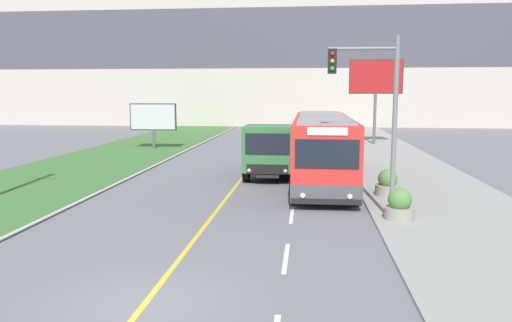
{
  "coord_description": "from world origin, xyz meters",
  "views": [
    {
      "loc": [
        3.28,
        -9.38,
        4.3
      ],
      "look_at": [
        1.1,
        11.41,
        1.4
      ],
      "focal_mm": 35.0,
      "sensor_mm": 36.0,
      "label": 1
    }
  ],
  "objects_px": {
    "traffic_light_mast": "(375,105)",
    "billboard_large": "(376,80)",
    "city_bus": "(322,148)",
    "dump_truck": "(271,151)",
    "billboard_small": "(153,118)",
    "planter_round_near": "(400,206)",
    "car_distant": "(317,134)",
    "planter_round_second": "(387,184)"
  },
  "relations": [
    {
      "from": "traffic_light_mast",
      "to": "billboard_small",
      "type": "relative_size",
      "value": 1.71
    },
    {
      "from": "dump_truck",
      "to": "planter_round_near",
      "type": "distance_m",
      "value": 9.51
    },
    {
      "from": "traffic_light_mast",
      "to": "planter_round_near",
      "type": "distance_m",
      "value": 3.45
    },
    {
      "from": "billboard_large",
      "to": "billboard_small",
      "type": "distance_m",
      "value": 17.98
    },
    {
      "from": "billboard_large",
      "to": "billboard_small",
      "type": "xyz_separation_m",
      "value": [
        -17.08,
        -4.8,
        -2.88
      ]
    },
    {
      "from": "car_distant",
      "to": "traffic_light_mast",
      "type": "height_order",
      "value": "traffic_light_mast"
    },
    {
      "from": "billboard_small",
      "to": "planter_round_near",
      "type": "height_order",
      "value": "billboard_small"
    },
    {
      "from": "city_bus",
      "to": "billboard_small",
      "type": "xyz_separation_m",
      "value": [
        -12.37,
        12.82,
        0.73
      ]
    },
    {
      "from": "planter_round_near",
      "to": "billboard_large",
      "type": "bearing_deg",
      "value": 84.67
    },
    {
      "from": "dump_truck",
      "to": "billboard_small",
      "type": "bearing_deg",
      "value": 129.36
    },
    {
      "from": "car_distant",
      "to": "billboard_large",
      "type": "height_order",
      "value": "billboard_large"
    },
    {
      "from": "dump_truck",
      "to": "planter_round_near",
      "type": "height_order",
      "value": "dump_truck"
    },
    {
      "from": "traffic_light_mast",
      "to": "billboard_large",
      "type": "bearing_deg",
      "value": 82.64
    },
    {
      "from": "city_bus",
      "to": "traffic_light_mast",
      "type": "bearing_deg",
      "value": -78.45
    },
    {
      "from": "traffic_light_mast",
      "to": "planter_round_second",
      "type": "distance_m",
      "value": 5.26
    },
    {
      "from": "dump_truck",
      "to": "traffic_light_mast",
      "type": "bearing_deg",
      "value": -63.66
    },
    {
      "from": "dump_truck",
      "to": "car_distant",
      "type": "bearing_deg",
      "value": 82.02
    },
    {
      "from": "dump_truck",
      "to": "traffic_light_mast",
      "type": "height_order",
      "value": "traffic_light_mast"
    },
    {
      "from": "car_distant",
      "to": "billboard_large",
      "type": "relative_size",
      "value": 0.62
    },
    {
      "from": "city_bus",
      "to": "dump_truck",
      "type": "bearing_deg",
      "value": 161.98
    },
    {
      "from": "city_bus",
      "to": "planter_round_second",
      "type": "bearing_deg",
      "value": -52.37
    },
    {
      "from": "dump_truck",
      "to": "billboard_small",
      "type": "distance_m",
      "value": 15.55
    },
    {
      "from": "billboard_large",
      "to": "planter_round_near",
      "type": "bearing_deg",
      "value": -95.33
    },
    {
      "from": "city_bus",
      "to": "planter_round_second",
      "type": "relative_size",
      "value": 11.48
    },
    {
      "from": "planter_round_near",
      "to": "planter_round_second",
      "type": "relative_size",
      "value": 0.98
    },
    {
      "from": "car_distant",
      "to": "planter_round_second",
      "type": "distance_m",
      "value": 23.34
    },
    {
      "from": "dump_truck",
      "to": "billboard_small",
      "type": "height_order",
      "value": "billboard_small"
    },
    {
      "from": "billboard_small",
      "to": "planter_round_near",
      "type": "bearing_deg",
      "value": -53.69
    },
    {
      "from": "dump_truck",
      "to": "planter_round_second",
      "type": "relative_size",
      "value": 6.38
    },
    {
      "from": "city_bus",
      "to": "dump_truck",
      "type": "relative_size",
      "value": 1.8
    },
    {
      "from": "city_bus",
      "to": "car_distant",
      "type": "distance_m",
      "value": 19.87
    },
    {
      "from": "dump_truck",
      "to": "billboard_large",
      "type": "bearing_deg",
      "value": 66.67
    },
    {
      "from": "billboard_small",
      "to": "planter_round_near",
      "type": "distance_m",
      "value": 25.0
    },
    {
      "from": "billboard_large",
      "to": "planter_round_near",
      "type": "distance_m",
      "value": 25.43
    },
    {
      "from": "car_distant",
      "to": "planter_round_second",
      "type": "xyz_separation_m",
      "value": [
        2.46,
        -23.21,
        -0.13
      ]
    },
    {
      "from": "dump_truck",
      "to": "car_distant",
      "type": "xyz_separation_m",
      "value": [
        2.67,
        19.03,
        -0.66
      ]
    },
    {
      "from": "traffic_light_mast",
      "to": "planter_round_second",
      "type": "height_order",
      "value": "traffic_light_mast"
    },
    {
      "from": "traffic_light_mast",
      "to": "planter_round_near",
      "type": "relative_size",
      "value": 5.73
    },
    {
      "from": "billboard_large",
      "to": "planter_round_second",
      "type": "relative_size",
      "value": 6.33
    },
    {
      "from": "billboard_small",
      "to": "billboard_large",
      "type": "bearing_deg",
      "value": 15.68
    },
    {
      "from": "car_distant",
      "to": "planter_round_second",
      "type": "height_order",
      "value": "car_distant"
    },
    {
      "from": "dump_truck",
      "to": "city_bus",
      "type": "bearing_deg",
      "value": -18.02
    }
  ]
}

